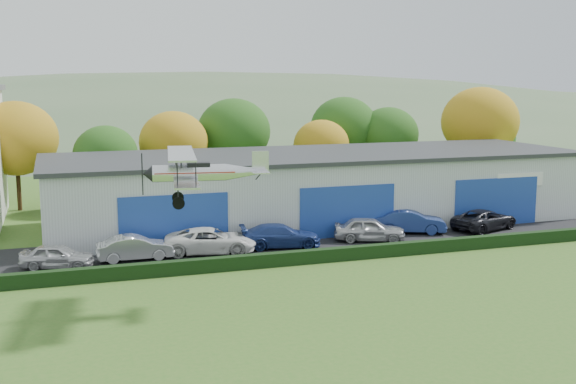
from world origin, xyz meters
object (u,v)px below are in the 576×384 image
object	(u,v)px
car_3	(280,236)
car_6	(485,220)
car_1	(135,248)
car_0	(57,256)
car_2	(211,241)
biplane	(200,171)
car_4	(370,229)
hangar	(317,187)
car_5	(410,221)

from	to	relation	value
car_3	car_6	world-z (taller)	car_3
car_1	car_6	xyz separation A→B (m)	(25.02, 0.77, -0.01)
car_0	car_6	xyz separation A→B (m)	(29.49, 1.28, 0.03)
car_3	car_0	bearing A→B (deg)	100.90
car_2	biplane	xyz separation A→B (m)	(-2.40, -9.18, 5.64)
car_6	biplane	world-z (taller)	biplane
car_0	car_4	distance (m)	20.04
hangar	car_3	xyz separation A→B (m)	(-5.39, -7.56, -1.85)
car_0	car_5	world-z (taller)	car_5
car_2	car_3	bearing A→B (deg)	-77.03
car_3	car_4	xyz separation A→B (m)	(6.24, -0.22, 0.05)
car_0	car_2	distance (m)	9.18
car_0	car_3	size ratio (longest dim) A/B	0.80
car_3	car_5	xyz separation A→B (m)	(10.01, 1.19, 0.07)
car_4	car_6	size ratio (longest dim) A/B	0.89
car_2	car_1	bearing A→B (deg)	104.59
car_2	car_4	bearing A→B (deg)	-78.89
hangar	car_6	world-z (taller)	hangar
car_3	car_5	bearing A→B (deg)	-75.81
car_2	biplane	bearing A→B (deg)	177.06
car_1	car_6	bearing A→B (deg)	-89.24
car_5	biplane	world-z (taller)	biplane
car_0	car_6	bearing A→B (deg)	-70.66
car_2	car_6	world-z (taller)	car_2
car_3	car_5	world-z (taller)	car_5
car_2	car_5	world-z (taller)	car_5
biplane	car_4	bearing A→B (deg)	42.98
car_3	car_4	size ratio (longest dim) A/B	1.10
car_0	car_4	size ratio (longest dim) A/B	0.88
hangar	car_5	bearing A→B (deg)	-53.98
car_5	biplane	bearing A→B (deg)	142.94
car_1	car_3	distance (m)	9.33
car_2	car_4	size ratio (longest dim) A/B	1.19
car_1	biplane	bearing A→B (deg)	-166.70
car_0	car_4	xyz separation A→B (m)	(20.03, 0.63, 0.10)
car_4	car_3	bearing A→B (deg)	110.13
car_6	biplane	xyz separation A→B (m)	(-22.74, -9.72, 5.68)
car_1	biplane	world-z (taller)	biplane
car_5	car_6	xyz separation A→B (m)	(5.69, -0.76, -0.09)
car_2	car_4	distance (m)	10.88
hangar	car_4	distance (m)	8.02
car_2	car_6	distance (m)	20.34
hangar	car_4	world-z (taller)	hangar
car_3	hangar	bearing A→B (deg)	-28.08
car_1	car_5	world-z (taller)	car_5
car_0	car_1	size ratio (longest dim) A/B	0.92
car_0	car_5	size ratio (longest dim) A/B	0.83
car_2	car_4	world-z (taller)	car_4
car_0	car_4	world-z (taller)	car_4
car_6	car_1	bearing A→B (deg)	72.29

